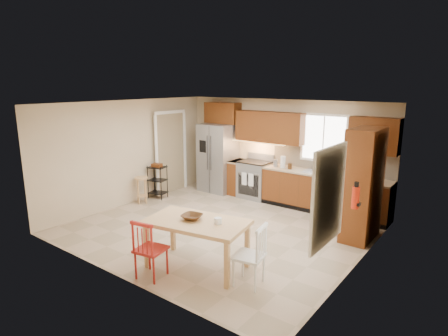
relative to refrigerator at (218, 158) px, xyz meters
The scene contains 33 objects.
floor 2.87m from the refrigerator, 51.34° to the right, with size 5.50×5.50×0.00m, color tan.
ceiling 3.15m from the refrigerator, 51.34° to the right, with size 5.50×5.00×0.02m, color silver.
wall_back 1.77m from the refrigerator, 12.44° to the left, with size 5.50×0.02×2.50m, color #CCB793.
wall_front 4.94m from the refrigerator, 69.82° to the right, with size 5.50×0.02×2.50m, color #CCB793.
wall_left 2.39m from the refrigerator, 116.29° to the right, with size 0.02×5.00×2.50m, color #CCB793.
wall_right 4.94m from the refrigerator, 25.53° to the right, with size 0.02×5.00×2.50m, color #CCB793.
refrigerator is the anchor object (origin of this frame).
range_stove 1.24m from the refrigerator, ahead, with size 0.76×0.63×0.92m, color gray.
base_cabinet_narrow 0.76m from the refrigerator, ahead, with size 0.30×0.60×0.90m, color #652F12.
base_cabinet_run 3.03m from the refrigerator, ahead, with size 2.92×0.60×0.90m, color #652F12.
dishwasher 3.59m from the refrigerator, ahead, with size 0.60×0.02×0.78m, color black.
backsplash 3.02m from the refrigerator, ahead, with size 2.92×0.03×0.55m, color beige.
upper_over_fridge 1.21m from the refrigerator, 90.00° to the left, with size 1.00×0.35×0.55m, color #5D280F.
upper_left_block 1.73m from the refrigerator, ahead, with size 1.80×0.35×0.75m, color #5D280F.
upper_right_block 4.06m from the refrigerator, ahead, with size 1.00×0.35×0.75m, color #5D280F.
window_back 2.92m from the refrigerator, ahead, with size 1.12×0.04×1.12m, color white.
sink 2.80m from the refrigerator, ahead, with size 0.62×0.46×0.16m, color gray.
undercab_glow 1.27m from the refrigerator, ahead, with size 1.60×0.30×0.01m, color #FFBF66.
soap_bottle 3.18m from the refrigerator, ahead, with size 0.09×0.09×0.19m, color red.
paper_towel 1.95m from the refrigerator, ahead, with size 0.12×0.12×0.28m, color white.
canister_steel 1.75m from the refrigerator, ahead, with size 0.11×0.11×0.18m, color gray.
canister_wood 2.15m from the refrigerator, ahead, with size 0.10×0.10×0.14m, color #4A2E13.
pantry 4.23m from the refrigerator, 12.62° to the right, with size 0.50×0.95×2.10m, color #652F12.
fire_extinguisher 4.76m from the refrigerator, 24.52° to the right, with size 0.12×0.12×0.36m, color red.
window_right 5.50m from the refrigerator, 36.79° to the right, with size 0.04×1.02×1.32m, color white.
doorway 1.28m from the refrigerator, 139.62° to the right, with size 0.04×0.95×2.10m, color #8C7A59.
dining_table 4.42m from the refrigerator, 56.39° to the right, with size 1.58×0.89×0.77m, color tan, non-canonical shape.
chair_red 4.80m from the refrigerator, 64.21° to the right, with size 0.43×0.43×0.93m, color #AC211A, non-canonical shape.
chair_white 4.96m from the refrigerator, 46.86° to the right, with size 0.43×0.43×0.93m, color white, non-canonical shape.
table_bowl 4.34m from the refrigerator, 57.48° to the right, with size 0.32×0.32×0.08m, color #4A2E13.
table_jar 4.52m from the refrigerator, 52.03° to the right, with size 0.12×0.12×0.14m, color white.
bar_stool 2.24m from the refrigerator, 111.73° to the right, with size 0.32×0.32×0.65m, color tan, non-canonical shape.
utility_cart 1.75m from the refrigerator, 118.37° to the right, with size 0.43×0.33×0.86m, color black, non-canonical shape.
Camera 1 is at (4.40, -5.67, 2.89)m, focal length 30.00 mm.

